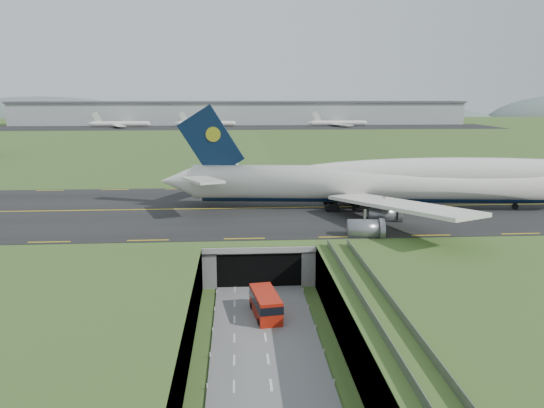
{
  "coord_description": "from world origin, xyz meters",
  "views": [
    {
      "loc": [
        -2.88,
        -63.14,
        27.16
      ],
      "look_at": [
        2.59,
        20.0,
        9.63
      ],
      "focal_mm": 35.0,
      "sensor_mm": 36.0,
      "label": 1
    }
  ],
  "objects": [
    {
      "name": "ground",
      "position": [
        0.0,
        0.0,
        0.0
      ],
      "size": [
        900.0,
        900.0,
        0.0
      ],
      "primitive_type": "plane",
      "color": "#385120",
      "rests_on": "ground"
    },
    {
      "name": "airfield_deck",
      "position": [
        0.0,
        0.0,
        3.0
      ],
      "size": [
        800.0,
        800.0,
        6.0
      ],
      "primitive_type": "cube",
      "color": "gray",
      "rests_on": "ground"
    },
    {
      "name": "trench_road",
      "position": [
        0.0,
        -7.5,
        0.1
      ],
      "size": [
        12.0,
        75.0,
        0.2
      ],
      "primitive_type": "cube",
      "color": "slate",
      "rests_on": "ground"
    },
    {
      "name": "taxiway",
      "position": [
        0.0,
        33.0,
        6.09
      ],
      "size": [
        800.0,
        44.0,
        0.18
      ],
      "primitive_type": "cube",
      "color": "black",
      "rests_on": "airfield_deck"
    },
    {
      "name": "tunnel_portal",
      "position": [
        0.0,
        16.71,
        3.33
      ],
      "size": [
        17.0,
        22.3,
        6.0
      ],
      "color": "gray",
      "rests_on": "ground"
    },
    {
      "name": "guideway",
      "position": [
        11.0,
        -19.11,
        5.32
      ],
      "size": [
        3.0,
        53.0,
        7.05
      ],
      "color": "#A8A8A3",
      "rests_on": "ground"
    },
    {
      "name": "jumbo_jet",
      "position": [
        28.18,
        30.83,
        11.3
      ],
      "size": [
        91.76,
        59.27,
        19.7
      ],
      "rotation": [
        0.0,
        0.0,
        -0.1
      ],
      "color": "silver",
      "rests_on": "ground"
    },
    {
      "name": "shuttle_tram",
      "position": [
        0.35,
        -2.03,
        1.68
      ],
      "size": [
        3.91,
        7.8,
        3.05
      ],
      "rotation": [
        0.0,
        0.0,
        0.15
      ],
      "color": "#B21C0B",
      "rests_on": "ground"
    },
    {
      "name": "cargo_terminal",
      "position": [
        -0.11,
        299.41,
        13.96
      ],
      "size": [
        320.0,
        67.0,
        15.6
      ],
      "color": "#B2B2B2",
      "rests_on": "ground"
    },
    {
      "name": "distant_hills",
      "position": [
        64.38,
        430.0,
        -4.0
      ],
      "size": [
        700.0,
        91.0,
        60.0
      ],
      "color": "slate",
      "rests_on": "ground"
    }
  ]
}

